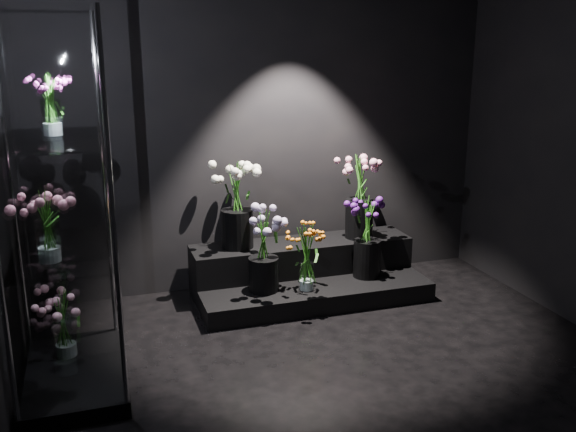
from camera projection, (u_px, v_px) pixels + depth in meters
name	position (u px, v px, depth m)	size (l,w,h in m)	color
floor	(356.00, 391.00, 4.00)	(4.00, 4.00, 0.00)	black
wall_back	(266.00, 126.00, 5.45)	(4.00, 4.00, 0.00)	black
display_riser	(306.00, 273.00, 5.50)	(1.92, 0.85, 0.43)	black
display_case	(58.00, 210.00, 3.78)	(0.62, 1.04, 2.29)	black
bouquet_orange_bells	(307.00, 257.00, 5.11)	(0.33, 0.33, 0.54)	white
bouquet_lilac	(263.00, 246.00, 5.07)	(0.38, 0.38, 0.66)	black
bouquet_purple	(368.00, 232.00, 5.38)	(0.37, 0.37, 0.69)	black
bouquet_cream_roses	(237.00, 200.00, 5.29)	(0.39, 0.39, 0.73)	black
bouquet_pink_roses	(360.00, 190.00, 5.55)	(0.48, 0.48, 0.73)	black
bouquet_case_pink	(47.00, 224.00, 3.61)	(0.33, 0.33, 0.41)	white
bouquet_case_magenta	(50.00, 104.00, 3.74)	(0.29, 0.29, 0.35)	white
bouquet_case_base_pink	(64.00, 321.00, 4.16)	(0.36, 0.36, 0.46)	white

